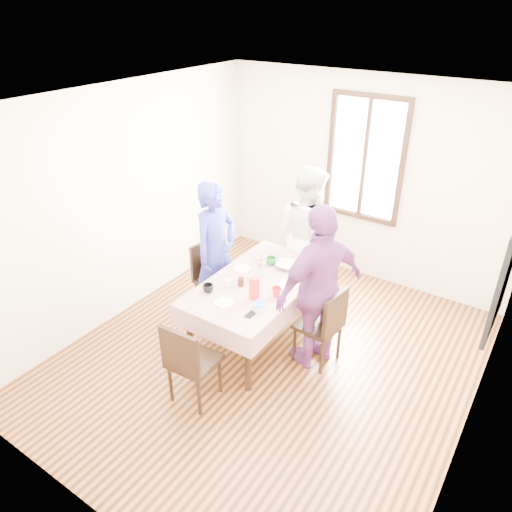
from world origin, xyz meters
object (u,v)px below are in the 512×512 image
Objects in this scene: chair_left at (216,280)px; chair_near at (194,360)px; chair_far at (306,264)px; person_far at (307,235)px; dining_table at (258,311)px; person_left at (216,252)px; person_right at (319,288)px; chair_right at (318,325)px.

chair_near is (0.72, -1.25, 0.00)m from chair_left.
chair_far is 0.42m from person_far.
dining_table is 0.94× the size of person_left.
person_left is at bearing 116.13° from chair_near.
chair_left is 1.44m from chair_near.
person_left is (-0.70, -0.95, 0.40)m from chair_far.
chair_left is 0.51× the size of person_right.
dining_table is at bearing -63.33° from person_right.
person_right is (-0.02, -0.00, 0.45)m from chair_right.
chair_near is 1.42m from person_right.
chair_left is 1.00× the size of chair_near.
dining_table is 1.10m from chair_near.
chair_far is 1.00× the size of chair_near.
person_far is at bearing -123.29° from person_right.
chair_near is at bearing -90.00° from dining_table.
person_far reaches higher than dining_table.
chair_far is 0.53× the size of person_left.
person_far is (0.00, -0.02, 0.42)m from chair_far.
chair_left is (-0.72, 0.15, 0.08)m from dining_table.
chair_near is at bearing -146.10° from person_left.
person_right is at bearing 95.71° from chair_right.
chair_right is 1.00× the size of chair_near.
chair_left and chair_far have the same top height.
chair_right is (1.44, -0.10, 0.00)m from chair_left.
chair_far is (-0.72, 1.05, 0.00)m from chair_right.
person_right is (0.70, -1.05, 0.45)m from chair_far.
chair_near is 0.52× the size of person_far.
chair_right is 0.52× the size of person_far.
chair_near is 0.51× the size of person_right.
chair_far is 0.52× the size of person_far.
dining_table is 0.88m from person_right.
person_right is (0.70, 1.15, 0.45)m from chair_near.
chair_left is at bearing 91.72° from chair_right.
chair_far reaches higher than dining_table.
person_right reaches higher than person_left.
chair_near is 1.49m from person_left.
chair_far and chair_near have the same top height.
chair_right is 1.00× the size of chair_far.
chair_left is at bearing -71.47° from person_right.
chair_near is (-0.72, -1.15, 0.00)m from chair_right.
person_right is at bearing 94.96° from chair_left.
person_left is at bearing 167.88° from dining_table.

